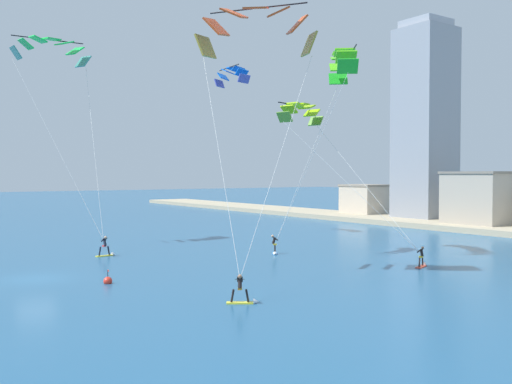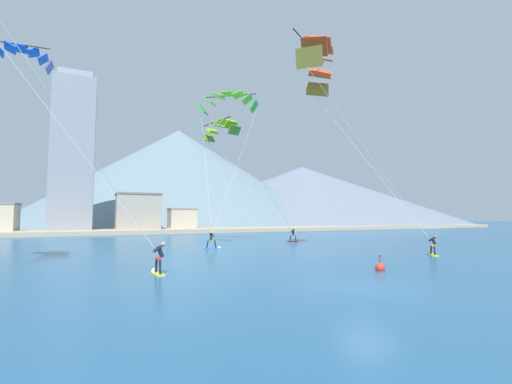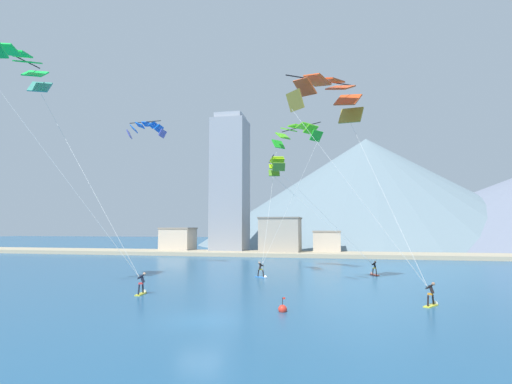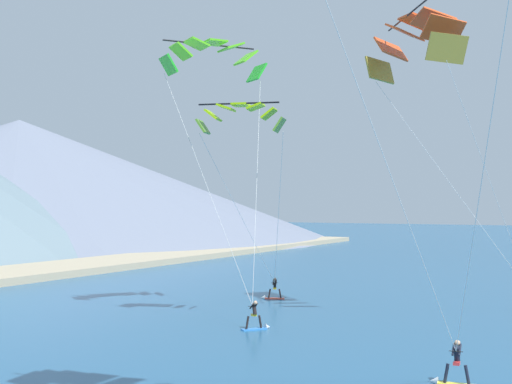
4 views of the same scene
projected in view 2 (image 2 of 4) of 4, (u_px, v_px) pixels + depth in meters
ground_plane at (365, 288)px, 14.98m from camera, size 400.00×400.00×0.00m
kitesurfer_near_lead at (292, 238)px, 42.45m from camera, size 1.03×1.76×1.65m
kitesurfer_near_trail at (432, 249)px, 27.50m from camera, size 1.31×1.67×1.69m
kitesurfer_mid_center at (213, 243)px, 32.93m from camera, size 1.63×1.37×1.73m
kitesurfer_far_left at (158, 263)px, 18.67m from camera, size 0.66×1.77×1.81m
parafoil_kite_near_lead at (221, 129)px, 35.98m from camera, size 11.68×5.65×11.81m
parafoil_kite_near_trail at (318, 61)px, 30.81m from camera, size 10.15×9.42×17.30m
parafoil_kite_mid_center at (228, 101)px, 39.81m from camera, size 6.58×7.27×16.16m
parafoil_kite_distant_high_outer at (22, 54)px, 32.87m from camera, size 5.38×2.04×2.15m
race_marker_buoy at (380, 268)px, 19.80m from camera, size 0.56×0.56×1.02m
shoreline_strip at (160, 231)px, 63.33m from camera, size 180.00×10.00×0.70m
shore_building_promenade_mid at (182, 220)px, 69.17m from camera, size 5.37×4.45×4.68m
shore_building_quay_east at (138, 213)px, 63.21m from camera, size 7.87×6.54×7.30m
highrise_tower at (73, 154)px, 62.02m from camera, size 7.00×7.00×29.11m
mountain_peak_west_ridge at (178, 177)px, 125.76m from camera, size 110.33×110.33×34.86m
mountain_peak_central_summit at (302, 195)px, 144.17m from camera, size 125.10×125.10×23.84m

